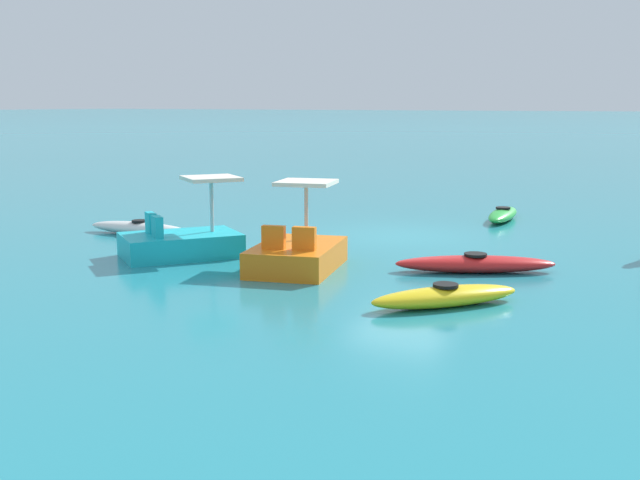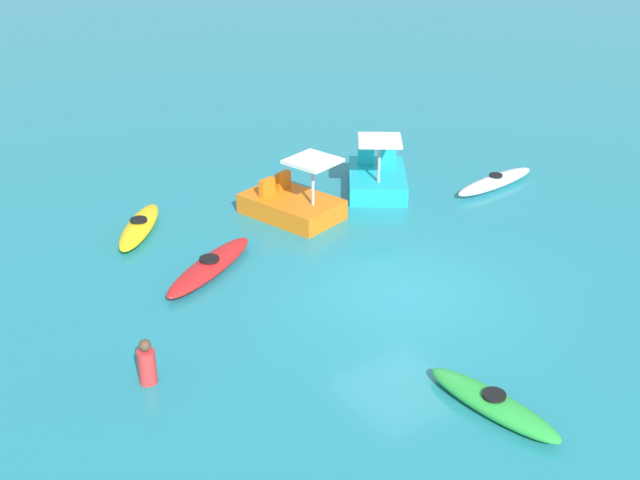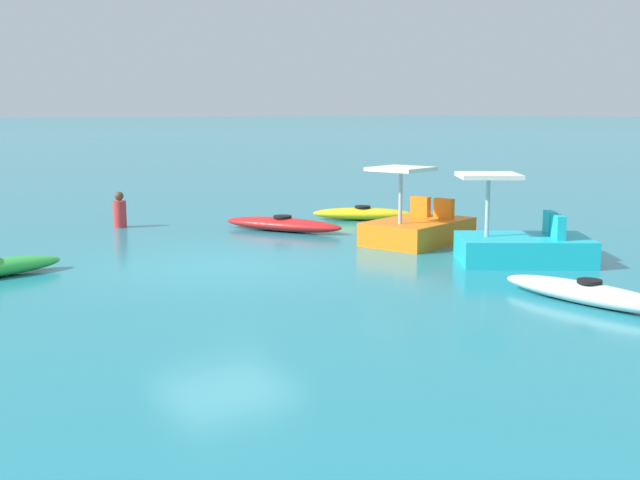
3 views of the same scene
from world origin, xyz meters
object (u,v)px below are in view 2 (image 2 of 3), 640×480
(pedal_boat_orange, at_px, (292,204))
(kayak_green, at_px, (493,404))
(kayak_red, at_px, (210,266))
(kayak_white, at_px, (495,182))
(person_near_shore, at_px, (147,364))
(pedal_boat_cyan, at_px, (377,178))
(kayak_yellow, at_px, (139,227))

(pedal_boat_orange, bearing_deg, kayak_green, -10.74)
(kayak_red, bearing_deg, pedal_boat_orange, 114.76)
(kayak_white, height_order, pedal_boat_orange, pedal_boat_orange)
(kayak_red, height_order, pedal_boat_orange, pedal_boat_orange)
(person_near_shore, bearing_deg, pedal_boat_cyan, 116.99)
(pedal_boat_cyan, bearing_deg, kayak_red, -75.51)
(kayak_red, height_order, kayak_white, same)
(kayak_green, distance_m, pedal_boat_cyan, 9.62)
(pedal_boat_orange, height_order, person_near_shore, pedal_boat_orange)
(kayak_yellow, bearing_deg, kayak_green, 11.28)
(pedal_boat_cyan, distance_m, person_near_shore, 9.82)
(kayak_yellow, bearing_deg, kayak_white, 72.02)
(kayak_red, distance_m, pedal_boat_orange, 3.46)
(pedal_boat_cyan, bearing_deg, kayak_green, -27.28)
(kayak_yellow, relative_size, pedal_boat_cyan, 0.85)
(kayak_green, xyz_separation_m, kayak_yellow, (-9.76, -1.95, 0.00))
(kayak_red, bearing_deg, kayak_white, 88.74)
(kayak_white, relative_size, pedal_boat_orange, 1.09)
(pedal_boat_cyan, bearing_deg, kayak_yellow, -100.87)
(pedal_boat_orange, relative_size, person_near_shore, 3.07)
(pedal_boat_orange, xyz_separation_m, person_near_shore, (4.37, -5.94, 0.05))
(person_near_shore, bearing_deg, kayak_yellow, 157.13)
(kayak_red, bearing_deg, kayak_green, 12.32)
(kayak_green, bearing_deg, kayak_white, 133.73)
(pedal_boat_cyan, bearing_deg, pedal_boat_orange, -88.18)
(person_near_shore, bearing_deg, kayak_green, 46.70)
(kayak_red, xyz_separation_m, pedal_boat_orange, (-1.45, 3.13, 0.17))
(pedal_boat_cyan, xyz_separation_m, pedal_boat_orange, (0.09, -2.80, 0.00))
(kayak_yellow, bearing_deg, pedal_boat_orange, 69.77)
(kayak_yellow, xyz_separation_m, person_near_shore, (5.67, -2.39, 0.22))
(pedal_boat_orange, bearing_deg, kayak_red, -65.24)
(kayak_green, bearing_deg, pedal_boat_cyan, 152.72)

